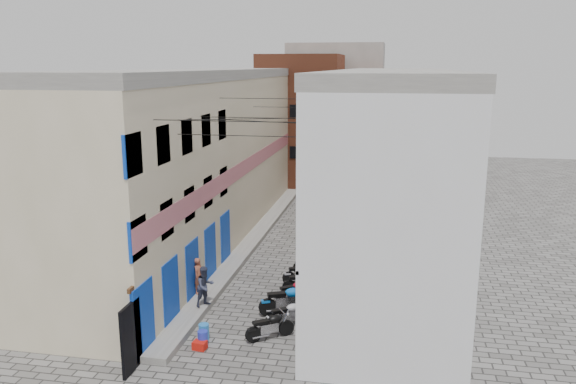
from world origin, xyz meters
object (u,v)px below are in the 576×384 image
Objects in this scene: motorcycle_d at (294,290)px; motorcycle_b at (288,313)px; motorcycle_a at (270,325)px; person_a at (199,276)px; red_crate at (200,345)px; motorcycle_g at (316,264)px; motorcycle_c at (287,298)px; motorcycle_f at (303,272)px; water_jug_near at (203,339)px; water_jug_far at (204,332)px; person_b at (205,286)px; motorcycle_e at (305,281)px.

motorcycle_b is at bearing -30.46° from motorcycle_d.
person_a is at bearing -163.16° from motorcycle_a.
motorcycle_g is at bearing 68.63° from red_crate.
motorcycle_a is 0.82× the size of motorcycle_c.
motorcycle_f is 4.10× the size of red_crate.
water_jug_near is 0.96× the size of water_jug_far.
person_b is at bearing -61.57° from motorcycle_f.
motorcycle_b is 3.05m from water_jug_far.
motorcycle_d is at bearing -71.34° from person_a.
red_crate is at bearing -127.40° from person_b.
motorcycle_a is 1.04× the size of motorcycle_d.
water_jug_near is at bearing 82.06° from red_crate.
person_a is at bearing 111.19° from water_jug_near.
motorcycle_e is at bearing 62.16° from water_jug_near.
motorcycle_g is at bearing 66.06° from water_jug_far.
person_a is at bearing -44.98° from motorcycle_g.
motorcycle_b is at bearing -17.18° from motorcycle_f.
motorcycle_c reaches higher than motorcycle_f.
red_crate is (1.40, -3.93, -0.85)m from person_a.
motorcycle_e is 5.68m from water_jug_near.
person_b reaches higher than water_jug_far.
motorcycle_a is at bearing -22.37° from motorcycle_f.
motorcycle_e is at bearing 146.43° from motorcycle_c.
motorcycle_g reaches higher than water_jug_far.
water_jug_near is (-2.54, -1.93, -0.25)m from motorcycle_b.
motorcycle_c is 1.39× the size of person_b.
person_a is (-3.98, 1.77, 0.47)m from motorcycle_b.
person_a is at bearing -124.98° from motorcycle_c.
person_a reaches higher than motorcycle_c.
water_jug_near is (-2.41, -6.08, -0.25)m from motorcycle_f.
motorcycle_g is (0.51, 4.07, -0.04)m from motorcycle_c.
motorcycle_d reaches higher than water_jug_near.
motorcycle_f is at bearing 147.82° from motorcycle_b.
motorcycle_d is 0.96× the size of motorcycle_f.
motorcycle_a is 4.14m from motorcycle_e.
motorcycle_b is 3.33× the size of water_jug_near.
motorcycle_d is 1.17× the size of person_a.
person_a is at bearing 68.17° from person_b.
motorcycle_f reaches higher than red_crate.
motorcycle_b reaches higher than water_jug_far.
motorcycle_d is 2.98m from motorcycle_g.
motorcycle_d is 3.55m from person_b.
water_jug_far is at bearing -113.09° from motorcycle_a.
motorcycle_e is 3.43× the size of water_jug_near.
person_a is 4.26m from red_crate.
person_a is at bearing -84.77° from motorcycle_e.
motorcycle_a is at bearing -29.40° from motorcycle_c.
motorcycle_e reaches higher than water_jug_far.
motorcycle_g is at bearing -39.09° from person_a.
person_b is at bearing -136.77° from person_a.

